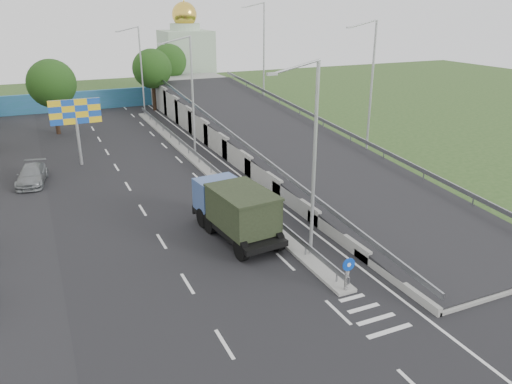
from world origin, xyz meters
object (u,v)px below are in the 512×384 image
parked_car_d (32,175)px  dump_truck (235,209)px  lamp_post_mid (190,91)px  church (186,56)px  billboard (76,115)px  lamp_post_near (311,152)px  lamp_post_far (140,66)px  sign_bollard (347,274)px

parked_car_d → dump_truck: bearing=-44.8°
lamp_post_mid → church: 35.41m
lamp_post_mid → billboard: (-9.11, 2.00, -1.62)m
billboard → dump_truck: size_ratio=0.76×
billboard → parked_car_d: bearing=-138.9°
parked_car_d → lamp_post_near: bearing=-45.6°
lamp_post_far → dump_truck: bearing=-93.9°
lamp_post_near → dump_truck: size_ratio=1.40×
lamp_post_mid → billboard: lamp_post_mid is taller
dump_truck → billboard: bearing=104.4°
billboard → dump_truck: billboard is taller
lamp_post_near → church: bearing=79.6°
sign_bollard → lamp_post_mid: lamp_post_mid is taller
lamp_post_near → lamp_post_far: bearing=90.0°
lamp_post_near → dump_truck: 6.24m
lamp_post_near → dump_truck: bearing=121.9°
lamp_post_mid → billboard: 9.47m
lamp_post_far → billboard: (-9.11, -18.00, -1.62)m
lamp_post_mid → parked_car_d: bearing=-174.0°
sign_bollard → lamp_post_near: size_ratio=0.17×
lamp_post_near → sign_bollard: bearing=-91.6°
lamp_post_far → billboard: 20.24m
sign_bollard → dump_truck: dump_truck is taller
lamp_post_near → church: 54.90m
church → lamp_post_near: bearing=-100.4°
sign_bollard → lamp_post_near: (0.11, 3.83, 4.77)m
billboard → parked_car_d: (-3.86, -3.37, -3.51)m
lamp_post_far → dump_truck: size_ratio=1.40×
lamp_post_mid → lamp_post_far: 20.00m
sign_bollard → parked_car_d: size_ratio=0.36×
lamp_post_far → billboard: bearing=-116.8°
dump_truck → parked_car_d: 18.04m
lamp_post_far → parked_car_d: size_ratio=2.17×
dump_truck → parked_car_d: size_ratio=1.55×
lamp_post_mid → lamp_post_near: bearing=-90.0°
sign_bollard → parked_car_d: sign_bollard is taller
parked_car_d → lamp_post_far: bearing=68.3°
sign_bollard → dump_truck: bearing=106.9°
lamp_post_near → dump_truck: (-2.48, 3.99, -4.10)m
lamp_post_near → lamp_post_far: (0.00, 40.00, 0.00)m
lamp_post_near → lamp_post_far: 40.00m
lamp_post_mid → dump_truck: bearing=-98.8°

